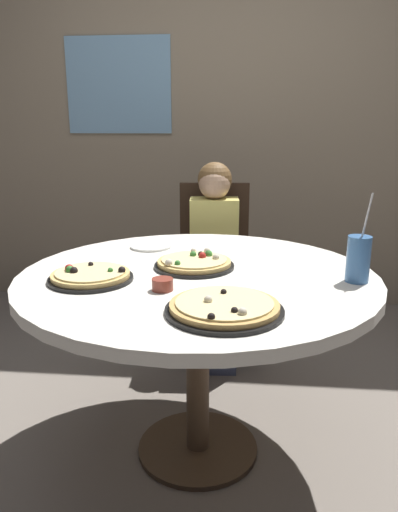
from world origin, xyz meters
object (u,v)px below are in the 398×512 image
at_px(plate_small, 151,246).
at_px(chair_wooden, 214,258).
at_px(dining_table, 198,296).
at_px(pizza_cheese, 90,276).
at_px(pizza_pepperoni, 224,307).
at_px(soda_cup, 358,259).
at_px(pizza_veggie, 194,263).
at_px(sauce_bowl, 163,284).
at_px(diner_child, 214,275).

bearing_deg(plate_small, chair_wooden, 70.12).
relative_size(dining_table, pizza_cheese, 4.43).
distance_m(pizza_pepperoni, plate_small, 0.82).
height_order(chair_wooden, soda_cup, soda_cup).
height_order(dining_table, pizza_veggie, pizza_veggie).
bearing_deg(dining_table, chair_wooden, 90.35).
relative_size(dining_table, soda_cup, 4.26).
bearing_deg(pizza_cheese, plate_small, 76.14).
bearing_deg(chair_wooden, dining_table, -89.65).
bearing_deg(pizza_pepperoni, dining_table, 106.83).
xyz_separation_m(pizza_veggie, plate_small, (-0.22, 0.29, -0.01)).
xyz_separation_m(pizza_veggie, sauce_bowl, (-0.08, -0.27, 0.00)).
xyz_separation_m(pizza_cheese, pizza_pepperoni, (0.48, -0.25, -0.00)).
xyz_separation_m(sauce_bowl, plate_small, (-0.15, 0.56, -0.02)).
bearing_deg(plate_small, pizza_pepperoni, -64.06).
distance_m(dining_table, plate_small, 0.44).
distance_m(pizza_cheese, plate_small, 0.50).
height_order(diner_child, plate_small, diner_child).
xyz_separation_m(diner_child, pizza_cheese, (-0.37, -0.95, 0.28)).
xyz_separation_m(dining_table, chair_wooden, (-0.01, 1.01, -0.13)).
relative_size(diner_child, pizza_veggie, 3.57).
relative_size(diner_child, pizza_cheese, 3.67).
relative_size(pizza_pepperoni, plate_small, 1.92).
xyz_separation_m(diner_child, pizza_veggie, (-0.02, -0.76, 0.28)).
distance_m(pizza_cheese, pizza_pepperoni, 0.54).
height_order(pizza_veggie, pizza_cheese, same).
height_order(pizza_veggie, plate_small, pizza_veggie).
relative_size(diner_child, pizza_pepperoni, 3.13).
distance_m(pizza_veggie, sauce_bowl, 0.28).
bearing_deg(pizza_veggie, soda_cup, -11.37).
xyz_separation_m(pizza_pepperoni, soda_cup, (0.44, 0.33, 0.07)).
bearing_deg(pizza_pepperoni, pizza_veggie, 106.68).
relative_size(pizza_veggie, pizza_pepperoni, 0.88).
bearing_deg(pizza_pepperoni, sauce_bowl, 139.92).
bearing_deg(soda_cup, sauce_bowl, -166.51).
height_order(chair_wooden, pizza_cheese, chair_wooden).
distance_m(pizza_veggie, soda_cup, 0.59).
bearing_deg(chair_wooden, pizza_cheese, -107.38).
xyz_separation_m(dining_table, sauce_bowl, (-0.09, -0.20, 0.11)).
distance_m(dining_table, sauce_bowl, 0.25).
relative_size(dining_table, pizza_pepperoni, 3.77).
relative_size(pizza_pepperoni, soda_cup, 1.13).
distance_m(diner_child, pizza_veggie, 0.81).
distance_m(dining_table, chair_wooden, 1.02).
distance_m(diner_child, pizza_cheese, 1.06).
xyz_separation_m(chair_wooden, diner_child, (0.01, -0.18, -0.05)).
bearing_deg(pizza_veggie, plate_small, 127.87).
bearing_deg(diner_child, chair_wooden, 93.54).
relative_size(dining_table, chair_wooden, 1.37).
relative_size(pizza_veggie, pizza_cheese, 1.03).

